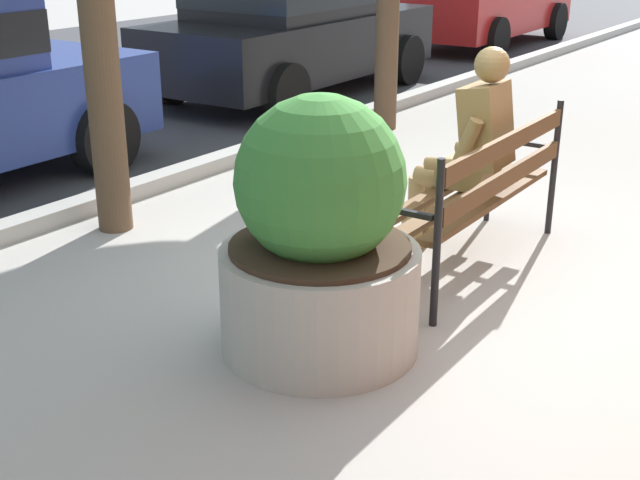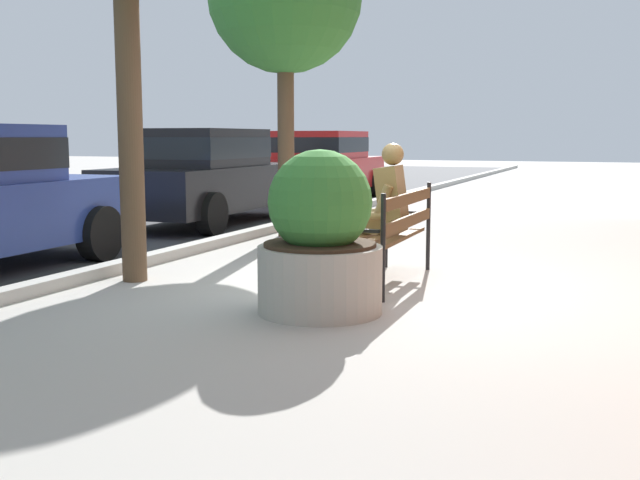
# 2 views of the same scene
# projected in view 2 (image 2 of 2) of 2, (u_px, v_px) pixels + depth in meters

# --- Properties ---
(ground_plane) EXTENTS (80.00, 80.00, 0.00)m
(ground_plane) POSITION_uv_depth(u_px,v_px,m) (386.00, 288.00, 7.29)
(ground_plane) COLOR #ADA8A0
(curb_stone) EXTENTS (60.00, 0.20, 0.12)m
(curb_stone) POSITION_uv_depth(u_px,v_px,m) (132.00, 263.00, 8.36)
(curb_stone) COLOR #B2AFA8
(curb_stone) RESTS_ON ground
(park_bench) EXTENTS (1.81, 0.57, 0.95)m
(park_bench) POSITION_uv_depth(u_px,v_px,m) (392.00, 228.00, 7.49)
(park_bench) COLOR brown
(park_bench) RESTS_ON ground
(bronze_statue_seated) EXTENTS (0.62, 0.78, 1.37)m
(bronze_statue_seated) POSITION_uv_depth(u_px,v_px,m) (378.00, 213.00, 7.73)
(bronze_statue_seated) COLOR olive
(bronze_statue_seated) RESTS_ON ground
(concrete_planter) EXTENTS (1.02, 1.02, 1.33)m
(concrete_planter) POSITION_uv_depth(u_px,v_px,m) (320.00, 240.00, 6.22)
(concrete_planter) COLOR #A8A399
(concrete_planter) RESTS_ON ground
(parked_car_black) EXTENTS (4.14, 2.01, 1.56)m
(parked_car_black) POSITION_uv_depth(u_px,v_px,m) (203.00, 173.00, 12.53)
(parked_car_black) COLOR black
(parked_car_black) RESTS_ON ground
(parked_car_red) EXTENTS (4.14, 2.01, 1.56)m
(parked_car_red) POSITION_uv_depth(u_px,v_px,m) (323.00, 163.00, 17.39)
(parked_car_red) COLOR #B21E1E
(parked_car_red) RESTS_ON ground
(lamp_post) EXTENTS (0.32, 0.32, 3.90)m
(lamp_post) POSITION_uv_depth(u_px,v_px,m) (289.00, 57.00, 10.80)
(lamp_post) COLOR black
(lamp_post) RESTS_ON ground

